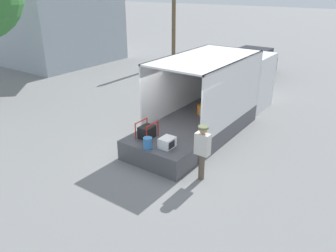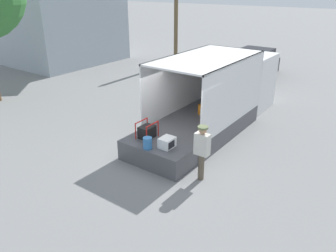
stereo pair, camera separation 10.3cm
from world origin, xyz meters
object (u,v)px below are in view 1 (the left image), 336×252
box_truck (227,94)px  portable_generator (147,132)px  worker_person (202,147)px  pickup_truck_black (248,66)px  microwave (167,143)px  utility_pole (174,11)px  orange_bucket (148,143)px

box_truck → portable_generator: (-4.85, 0.55, -0.13)m
worker_person → pickup_truck_black: size_ratio=0.33×
box_truck → microwave: (-5.06, -0.41, -0.18)m
portable_generator → utility_pole: utility_pole is taller
portable_generator → utility_pole: 14.64m
box_truck → worker_person: box_truck is taller
utility_pole → pickup_truck_black: bearing=-94.9°
box_truck → orange_bucket: 5.48m
box_truck → pickup_truck_black: size_ratio=1.37×
orange_bucket → pickup_truck_black: pickup_truck_black is taller
microwave → orange_bucket: (-0.42, 0.44, 0.02)m
pickup_truck_black → utility_pole: size_ratio=0.74×
box_truck → worker_person: 5.33m
orange_bucket → pickup_truck_black: bearing=8.7°
portable_generator → worker_person: size_ratio=0.37×
pickup_truck_black → utility_pole: (0.52, 6.03, 3.00)m
microwave → orange_bucket: orange_bucket is taller
worker_person → utility_pole: 16.01m
microwave → utility_pole: bearing=33.7°
microwave → portable_generator: bearing=77.9°
portable_generator → worker_person: (-0.21, -2.21, 0.16)m
box_truck → portable_generator: box_truck is taller
box_truck → pickup_truck_black: bearing=15.5°
portable_generator → pickup_truck_black: pickup_truck_black is taller
box_truck → portable_generator: 4.88m
portable_generator → orange_bucket: size_ratio=1.75×
orange_bucket → pickup_truck_black: size_ratio=0.07×
box_truck → pickup_truck_black: box_truck is taller
portable_generator → pickup_truck_black: 11.89m
orange_bucket → worker_person: (0.41, -1.70, 0.19)m
utility_pole → portable_generator: bearing=-149.0°
orange_bucket → utility_pole: bearing=31.5°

